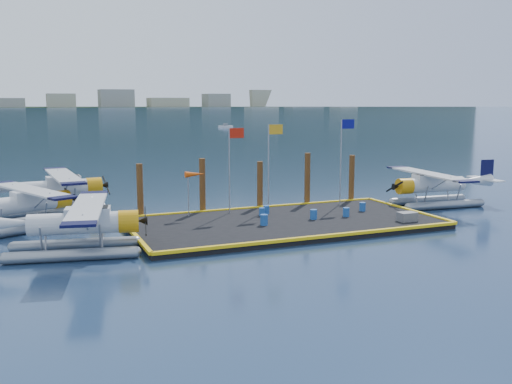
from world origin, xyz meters
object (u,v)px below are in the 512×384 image
seaplane_a (80,227)px  seaplane_d (433,187)px  drum_1 (346,212)px  drum_3 (264,220)px  piling_0 (140,193)px  flagpole_blue (343,149)px  piling_1 (202,187)px  windsock (195,175)px  piling_3 (307,181)px  flagpole_yellow (271,154)px  piling_2 (260,187)px  seaplane_b (25,207)px  drum_0 (262,212)px  drum_2 (314,214)px  drum_4 (363,207)px  piling_4 (352,180)px  drum_5 (266,210)px  crate (407,217)px  flagpole_red (232,157)px  seaplane_c (58,191)px

seaplane_a → seaplane_d: (27.13, 4.46, -0.01)m
drum_1 → drum_3: 6.31m
drum_1 → piling_0: 14.30m
flagpole_blue → piling_1: flagpole_blue is taller
seaplane_a → windsock: seaplane_a is taller
drum_1 → flagpole_blue: flagpole_blue is taller
piling_3 → drum_1: bearing=-90.2°
flagpole_blue → drum_3: bearing=-151.6°
flagpole_yellow → piling_2: bearing=97.2°
seaplane_a → seaplane_b: bearing=-150.0°
drum_0 → drum_2: size_ratio=0.86×
drum_1 → piling_1: bearing=145.4°
drum_3 → drum_4: (8.48, 1.69, -0.03)m
flagpole_yellow → flagpole_blue: (5.99, -0.00, 0.17)m
drum_2 → piling_0: 12.05m
drum_3 → piling_4: 12.11m
drum_5 → crate: crate is taller
flagpole_blue → piling_1: bearing=171.5°
seaplane_d → drum_5: (-14.12, 0.40, -0.87)m
flagpole_blue → seaplane_b: bearing=175.8°
drum_1 → flagpole_yellow: (-3.78, 4.26, 3.80)m
seaplane_d → windsock: bearing=89.8°
drum_2 → crate: 6.17m
flagpole_yellow → drum_1: bearing=-48.4°
drum_2 → piling_3: size_ratio=0.15×
drum_2 → piling_0: piling_0 is taller
drum_0 → piling_4: piling_4 is taller
drum_3 → drum_4: drum_3 is taller
piling_1 → drum_0: bearing=-46.8°
drum_0 → drum_2: bearing=-40.4°
seaplane_d → piling_1: (-17.90, 3.28, 0.54)m
seaplane_d → drum_1: seaplane_d is taller
windsock → piling_4: size_ratio=0.78×
drum_0 → seaplane_d: bearing=0.6°
drum_2 → flagpole_yellow: bearing=107.1°
flagpole_red → flagpole_yellow: flagpole_yellow is taller
flagpole_blue → seaplane_a: bearing=-162.9°
seaplane_b → crate: 24.94m
piling_0 → piling_3: size_ratio=0.93×
drum_5 → windsock: bearing=165.1°
drum_0 → piling_2: 3.85m
crate → piling_2: bearing=128.6°
seaplane_c → drum_5: bearing=53.7°
flagpole_red → flagpole_yellow: size_ratio=0.97×
drum_2 → windsock: windsock is taller
windsock → piling_2: (5.53, 1.60, -1.33)m
drum_3 → piling_1: (-2.18, 6.22, 1.35)m
flagpole_red → drum_1: bearing=-32.1°
piling_0 → piling_2: piling_0 is taller
drum_0 → flagpole_yellow: 4.49m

